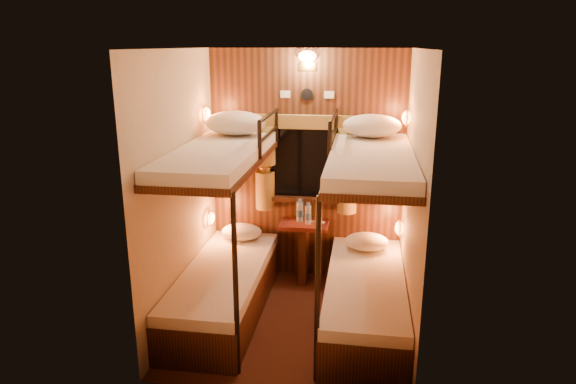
% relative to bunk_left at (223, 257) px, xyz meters
% --- Properties ---
extents(floor, '(2.10, 2.10, 0.00)m').
position_rel_bunk_left_xyz_m(floor, '(0.65, -0.07, -0.56)').
color(floor, '#37160F').
rests_on(floor, ground).
extents(ceiling, '(2.10, 2.10, 0.00)m').
position_rel_bunk_left_xyz_m(ceiling, '(0.65, -0.07, 1.84)').
color(ceiling, silver).
rests_on(ceiling, wall_back).
extents(wall_back, '(2.40, 0.00, 2.40)m').
position_rel_bunk_left_xyz_m(wall_back, '(0.65, 0.98, 0.64)').
color(wall_back, '#C6B293').
rests_on(wall_back, floor).
extents(wall_front, '(2.40, 0.00, 2.40)m').
position_rel_bunk_left_xyz_m(wall_front, '(0.65, -1.12, 0.64)').
color(wall_front, '#C6B293').
rests_on(wall_front, floor).
extents(wall_left, '(0.00, 2.40, 2.40)m').
position_rel_bunk_left_xyz_m(wall_left, '(-0.35, -0.07, 0.64)').
color(wall_left, '#C6B293').
rests_on(wall_left, floor).
extents(wall_right, '(0.00, 2.40, 2.40)m').
position_rel_bunk_left_xyz_m(wall_right, '(1.65, -0.07, 0.64)').
color(wall_right, '#C6B293').
rests_on(wall_right, floor).
extents(back_panel, '(2.00, 0.03, 2.40)m').
position_rel_bunk_left_xyz_m(back_panel, '(0.65, 0.97, 0.64)').
color(back_panel, black).
rests_on(back_panel, floor).
extents(bunk_left, '(0.72, 1.90, 1.82)m').
position_rel_bunk_left_xyz_m(bunk_left, '(0.00, 0.00, 0.00)').
color(bunk_left, black).
rests_on(bunk_left, floor).
extents(bunk_right, '(0.72, 1.90, 1.82)m').
position_rel_bunk_left_xyz_m(bunk_right, '(1.30, 0.00, 0.00)').
color(bunk_right, black).
rests_on(bunk_right, floor).
extents(window, '(1.00, 0.12, 0.79)m').
position_rel_bunk_left_xyz_m(window, '(0.65, 0.94, 0.62)').
color(window, black).
rests_on(window, back_panel).
extents(curtains, '(1.10, 0.22, 1.00)m').
position_rel_bunk_left_xyz_m(curtains, '(0.65, 0.90, 0.71)').
color(curtains, olive).
rests_on(curtains, back_panel).
extents(back_fixtures, '(0.54, 0.09, 0.48)m').
position_rel_bunk_left_xyz_m(back_fixtures, '(0.65, 0.93, 1.69)').
color(back_fixtures, black).
rests_on(back_fixtures, back_panel).
extents(reading_lamps, '(2.00, 0.20, 1.25)m').
position_rel_bunk_left_xyz_m(reading_lamps, '(0.65, 0.63, 0.68)').
color(reading_lamps, orange).
rests_on(reading_lamps, wall_left).
extents(table, '(0.50, 0.34, 0.66)m').
position_rel_bunk_left_xyz_m(table, '(0.65, 0.78, -0.14)').
color(table, '#591D14').
rests_on(table, floor).
extents(bottle_left, '(0.07, 0.07, 0.25)m').
position_rel_bunk_left_xyz_m(bottle_left, '(0.60, 0.81, 0.20)').
color(bottle_left, '#99BFE5').
rests_on(bottle_left, table).
extents(bottle_right, '(0.07, 0.07, 0.23)m').
position_rel_bunk_left_xyz_m(bottle_right, '(0.69, 0.74, 0.19)').
color(bottle_right, '#99BFE5').
rests_on(bottle_right, table).
extents(sachet_a, '(0.09, 0.08, 0.01)m').
position_rel_bunk_left_xyz_m(sachet_a, '(0.81, 0.82, 0.09)').
color(sachet_a, silver).
rests_on(sachet_a, table).
extents(sachet_b, '(0.08, 0.07, 0.01)m').
position_rel_bunk_left_xyz_m(sachet_b, '(0.73, 0.83, 0.09)').
color(sachet_b, silver).
rests_on(sachet_b, table).
extents(pillow_lower_left, '(0.42, 0.30, 0.17)m').
position_rel_bunk_left_xyz_m(pillow_lower_left, '(-0.00, 0.72, -0.02)').
color(pillow_lower_left, white).
rests_on(pillow_lower_left, bunk_left).
extents(pillow_lower_right, '(0.43, 0.31, 0.17)m').
position_rel_bunk_left_xyz_m(pillow_lower_right, '(1.30, 0.63, -0.02)').
color(pillow_lower_right, white).
rests_on(pillow_lower_right, bunk_right).
extents(pillow_upper_left, '(0.59, 0.42, 0.23)m').
position_rel_bunk_left_xyz_m(pillow_upper_left, '(-0.00, 0.59, 1.15)').
color(pillow_upper_left, white).
rests_on(pillow_upper_left, bunk_left).
extents(pillow_upper_right, '(0.55, 0.39, 0.22)m').
position_rel_bunk_left_xyz_m(pillow_upper_right, '(1.30, 0.66, 1.14)').
color(pillow_upper_right, white).
rests_on(pillow_upper_right, bunk_right).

